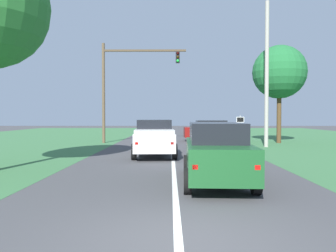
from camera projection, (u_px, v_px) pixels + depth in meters
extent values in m
plane|color=#424244|center=(173.00, 158.00, 17.16)|extent=(120.00, 120.00, 0.00)
cube|color=white|center=(178.00, 231.00, 6.16)|extent=(0.16, 40.97, 0.01)
cube|color=#194C23|center=(216.00, 157.00, 10.56)|extent=(2.06, 4.99, 0.96)
cube|color=black|center=(216.00, 132.00, 10.79)|extent=(1.76, 3.12, 0.62)
cube|color=red|center=(195.00, 167.00, 8.17)|extent=(0.14, 0.07, 0.12)
cube|color=red|center=(257.00, 167.00, 8.10)|extent=(0.14, 0.07, 0.12)
cylinder|color=black|center=(187.00, 165.00, 12.14)|extent=(0.25, 0.73, 0.72)
cylinder|color=black|center=(238.00, 165.00, 12.06)|extent=(0.25, 0.73, 0.72)
cylinder|color=black|center=(188.00, 181.00, 9.10)|extent=(0.25, 0.73, 0.72)
cylinder|color=black|center=(256.00, 182.00, 9.01)|extent=(0.25, 0.73, 0.72)
cube|color=silver|center=(154.00, 140.00, 17.97)|extent=(2.30, 5.52, 0.91)
cube|color=black|center=(154.00, 126.00, 17.67)|extent=(1.88, 2.15, 0.66)
cube|color=#B8B8B8|center=(154.00, 131.00, 16.28)|extent=(2.02, 2.16, 0.20)
cube|color=red|center=(137.00, 143.00, 15.25)|extent=(0.14, 0.07, 0.12)
cube|color=red|center=(172.00, 143.00, 15.33)|extent=(0.14, 0.07, 0.12)
cylinder|color=black|center=(137.00, 146.00, 19.61)|extent=(0.28, 0.81, 0.80)
cylinder|color=black|center=(171.00, 146.00, 19.70)|extent=(0.28, 0.81, 0.80)
cylinder|color=black|center=(134.00, 152.00, 16.26)|extent=(0.28, 0.81, 0.80)
cylinder|color=black|center=(175.00, 152.00, 16.35)|extent=(0.28, 0.81, 0.80)
cylinder|color=brown|center=(104.00, 93.00, 26.83)|extent=(0.24, 0.24, 8.09)
cube|color=#4C3D2B|center=(145.00, 51.00, 26.71)|extent=(6.71, 0.16, 0.16)
cube|color=black|center=(178.00, 57.00, 26.71)|extent=(0.32, 0.28, 0.90)
sphere|color=black|center=(178.00, 53.00, 26.55)|extent=(0.22, 0.22, 0.22)
sphere|color=black|center=(178.00, 57.00, 26.56)|extent=(0.22, 0.22, 0.22)
sphere|color=#1ED83F|center=(178.00, 61.00, 26.56)|extent=(0.22, 0.22, 0.22)
cylinder|color=gray|center=(240.00, 130.00, 25.89)|extent=(0.08, 0.08, 2.25)
cube|color=white|center=(240.00, 120.00, 25.83)|extent=(0.60, 0.03, 0.44)
cube|color=black|center=(240.00, 120.00, 25.82)|extent=(0.52, 0.01, 0.36)
cylinder|color=#4C351E|center=(279.00, 118.00, 26.65)|extent=(0.36, 0.36, 4.13)
sphere|color=#1E6231|center=(279.00, 72.00, 26.54)|extent=(4.28, 4.28, 4.28)
cube|color=maroon|center=(209.00, 132.00, 28.88)|extent=(4.32, 1.97, 0.88)
cube|color=black|center=(211.00, 124.00, 28.86)|extent=(2.60, 1.71, 0.60)
cube|color=red|center=(184.00, 131.00, 29.61)|extent=(0.06, 0.14, 0.12)
cube|color=red|center=(185.00, 132.00, 28.07)|extent=(0.06, 0.14, 0.12)
cylinder|color=black|center=(222.00, 137.00, 29.85)|extent=(0.69, 0.24, 0.68)
cylinder|color=black|center=(226.00, 138.00, 27.97)|extent=(0.69, 0.24, 0.68)
cylinder|color=black|center=(193.00, 137.00, 29.81)|extent=(0.69, 0.24, 0.68)
cylinder|color=black|center=(195.00, 138.00, 27.93)|extent=(0.69, 0.24, 0.68)
cylinder|color=#9E998E|center=(267.00, 74.00, 23.09)|extent=(0.28, 0.28, 10.20)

